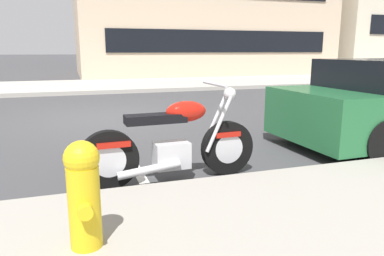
# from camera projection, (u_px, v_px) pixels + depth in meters

# --- Properties ---
(ground_plane) EXTENTS (260.00, 260.00, 0.00)m
(ground_plane) POSITION_uv_depth(u_px,v_px,m) (107.00, 118.00, 8.20)
(ground_plane) COLOR #3D3D3F
(sidewalk_far_curb) EXTENTS (120.00, 5.00, 0.14)m
(sidewalk_far_curb) POSITION_uv_depth(u_px,v_px,m) (336.00, 79.00, 18.48)
(sidewalk_far_curb) COLOR #ADA89E
(sidewalk_far_curb) RESTS_ON ground
(parking_stall_stripe) EXTENTS (0.12, 2.20, 0.01)m
(parking_stall_stripe) POSITION_uv_depth(u_px,v_px,m) (140.00, 175.00, 4.46)
(parking_stall_stripe) COLOR silver
(parking_stall_stripe) RESTS_ON ground
(parked_motorcycle) EXTENTS (2.08, 0.62, 1.12)m
(parked_motorcycle) POSITION_uv_depth(u_px,v_px,m) (173.00, 144.00, 4.19)
(parked_motorcycle) COLOR black
(parked_motorcycle) RESTS_ON ground
(fire_hydrant) EXTENTS (0.24, 0.36, 0.76)m
(fire_hydrant) POSITION_uv_depth(u_px,v_px,m) (84.00, 192.00, 2.50)
(fire_hydrant) COLOR gold
(fire_hydrant) RESTS_ON sidewalk_near_curb
(townhouse_mid_block) EXTENTS (14.14, 10.80, 8.75)m
(townhouse_mid_block) POSITION_uv_depth(u_px,v_px,m) (192.00, 3.00, 23.12)
(townhouse_mid_block) COLOR beige
(townhouse_mid_block) RESTS_ON ground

